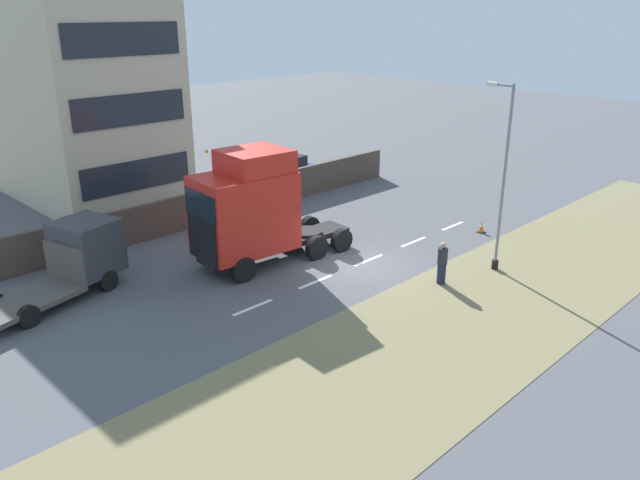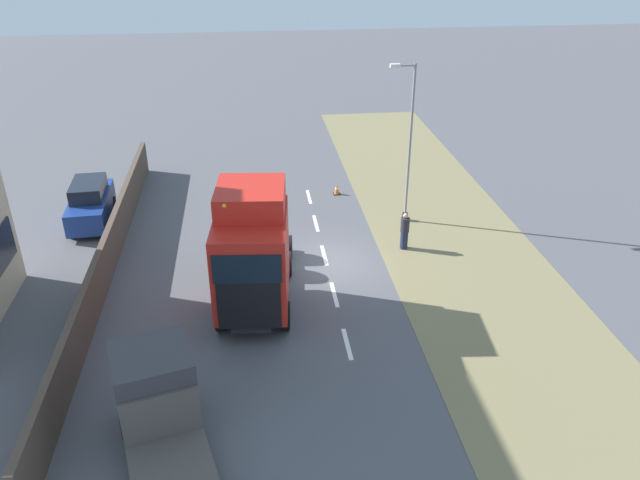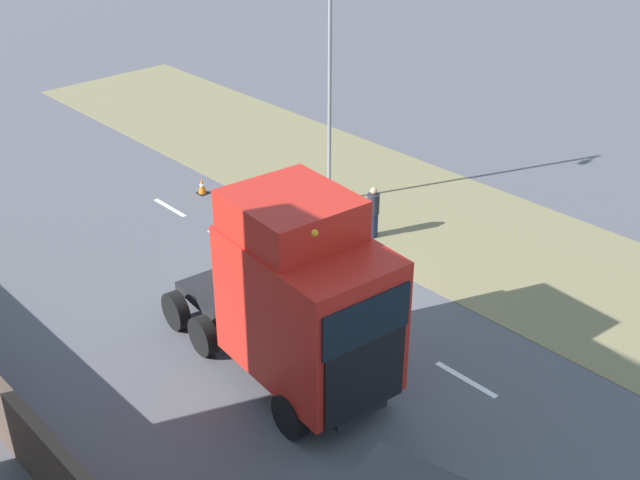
{
  "view_description": "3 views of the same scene",
  "coord_description": "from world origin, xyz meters",
  "px_view_note": "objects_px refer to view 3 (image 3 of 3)",
  "views": [
    {
      "loc": [
        -16.16,
        18.33,
        10.22
      ],
      "look_at": [
        0.2,
        2.05,
        1.61
      ],
      "focal_mm": 35.0,
      "sensor_mm": 36.0,
      "label": 1
    },
    {
      "loc": [
        3.03,
        22.97,
        13.27
      ],
      "look_at": [
        0.29,
        0.23,
        1.25
      ],
      "focal_mm": 35.0,
      "sensor_mm": 36.0,
      "label": 2
    },
    {
      "loc": [
        13.03,
        14.58,
        12.17
      ],
      "look_at": [
        -0.01,
        0.5,
        1.75
      ],
      "focal_mm": 45.0,
      "sensor_mm": 36.0,
      "label": 3
    }
  ],
  "objects_px": {
    "traffic_cone_lead": "(202,186)",
    "pedestrian": "(373,213)",
    "lorry_cab": "(301,300)",
    "lamp_post": "(327,103)"
  },
  "relations": [
    {
      "from": "traffic_cone_lead",
      "to": "pedestrian",
      "type": "bearing_deg",
      "value": 108.16
    },
    {
      "from": "lorry_cab",
      "to": "pedestrian",
      "type": "distance_m",
      "value": 8.02
    },
    {
      "from": "lorry_cab",
      "to": "pedestrian",
      "type": "height_order",
      "value": "lorry_cab"
    },
    {
      "from": "lamp_post",
      "to": "traffic_cone_lead",
      "type": "relative_size",
      "value": 13.03
    },
    {
      "from": "lamp_post",
      "to": "pedestrian",
      "type": "xyz_separation_m",
      "value": [
        0.65,
        2.8,
        -2.76
      ]
    },
    {
      "from": "lamp_post",
      "to": "lorry_cab",
      "type": "bearing_deg",
      "value": 43.35
    },
    {
      "from": "pedestrian",
      "to": "traffic_cone_lead",
      "type": "xyz_separation_m",
      "value": [
        2.09,
        -6.38,
        -0.56
      ]
    },
    {
      "from": "traffic_cone_lead",
      "to": "lamp_post",
      "type": "bearing_deg",
      "value": 127.49
    },
    {
      "from": "lamp_post",
      "to": "pedestrian",
      "type": "height_order",
      "value": "lamp_post"
    },
    {
      "from": "lorry_cab",
      "to": "pedestrian",
      "type": "xyz_separation_m",
      "value": [
        -6.69,
        -4.12,
        -1.62
      ]
    }
  ]
}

